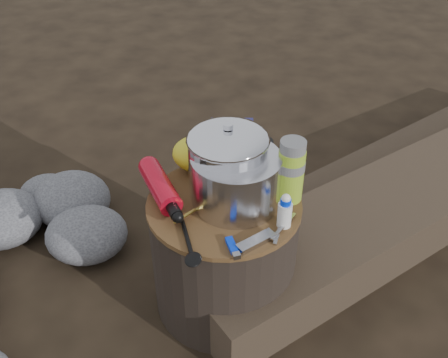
# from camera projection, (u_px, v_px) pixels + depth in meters

# --- Properties ---
(ground) EXTENTS (60.00, 60.00, 0.00)m
(ground) POSITION_uv_depth(u_px,v_px,m) (224.00, 298.00, 1.65)
(ground) COLOR black
(ground) RESTS_ON ground
(stump) EXTENTS (0.43, 0.43, 0.40)m
(stump) POSITION_uv_depth(u_px,v_px,m) (224.00, 254.00, 1.54)
(stump) COLOR black
(stump) RESTS_ON ground
(rock_ring) EXTENTS (0.43, 0.93, 0.18)m
(rock_ring) POSITION_uv_depth(u_px,v_px,m) (16.00, 267.00, 1.64)
(rock_ring) COLOR #57575C
(rock_ring) RESTS_ON ground
(log_main) EXTENTS (1.83, 1.70, 0.18)m
(log_main) POSITION_uv_depth(u_px,v_px,m) (431.00, 191.00, 1.97)
(log_main) COLOR #3A2E22
(log_main) RESTS_ON ground
(log_small) EXTENTS (1.11, 1.09, 0.11)m
(log_small) POSITION_uv_depth(u_px,v_px,m) (391.00, 167.00, 2.16)
(log_small) COLOR #3A2E22
(log_small) RESTS_ON ground
(foil_windscreen) EXTENTS (0.24, 0.24, 0.15)m
(foil_windscreen) POSITION_uv_depth(u_px,v_px,m) (236.00, 180.00, 1.38)
(foil_windscreen) COLOR silver
(foil_windscreen) RESTS_ON stump
(camping_pot) EXTENTS (0.22, 0.22, 0.22)m
(camping_pot) POSITION_uv_depth(u_px,v_px,m) (228.00, 163.00, 1.38)
(camping_pot) COLOR silver
(camping_pot) RESTS_ON stump
(fuel_bottle) EXTENTS (0.20, 0.26, 0.06)m
(fuel_bottle) POSITION_uv_depth(u_px,v_px,m) (160.00, 186.00, 1.43)
(fuel_bottle) COLOR red
(fuel_bottle) RESTS_ON stump
(thermos) EXTENTS (0.07, 0.07, 0.18)m
(thermos) POSITION_uv_depth(u_px,v_px,m) (291.00, 171.00, 1.38)
(thermos) COLOR #95BE28
(thermos) RESTS_ON stump
(travel_mug) EXTENTS (0.08, 0.08, 0.12)m
(travel_mug) POSITION_uv_depth(u_px,v_px,m) (258.00, 159.00, 1.49)
(travel_mug) COLOR black
(travel_mug) RESTS_ON stump
(stuff_sack) EXTENTS (0.16, 0.13, 0.11)m
(stuff_sack) POSITION_uv_depth(u_px,v_px,m) (198.00, 154.00, 1.52)
(stuff_sack) COLOR gold
(stuff_sack) RESTS_ON stump
(food_pouch) EXTENTS (0.13, 0.04, 0.16)m
(food_pouch) POSITION_uv_depth(u_px,v_px,m) (232.00, 144.00, 1.52)
(food_pouch) COLOR #1A1852
(food_pouch) RESTS_ON stump
(lighter) EXTENTS (0.05, 0.08, 0.01)m
(lighter) POSITION_uv_depth(u_px,v_px,m) (232.00, 246.00, 1.27)
(lighter) COLOR #0631E4
(lighter) RESTS_ON stump
(multitool) EXTENTS (0.10, 0.10, 0.02)m
(multitool) POSITION_uv_depth(u_px,v_px,m) (256.00, 241.00, 1.28)
(multitool) COLOR #AAAAAF
(multitool) RESTS_ON stump
(pot_grabber) EXTENTS (0.07, 0.13, 0.01)m
(pot_grabber) POSITION_uv_depth(u_px,v_px,m) (280.00, 228.00, 1.32)
(pot_grabber) COLOR #AAAAAF
(pot_grabber) RESTS_ON stump
(spork) EXTENTS (0.09, 0.17, 0.01)m
(spork) POSITION_uv_depth(u_px,v_px,m) (187.00, 238.00, 1.29)
(spork) COLOR black
(spork) RESTS_ON stump
(squeeze_bottle) EXTENTS (0.04, 0.04, 0.09)m
(squeeze_bottle) POSITION_uv_depth(u_px,v_px,m) (285.00, 212.00, 1.32)
(squeeze_bottle) COLOR white
(squeeze_bottle) RESTS_ON stump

